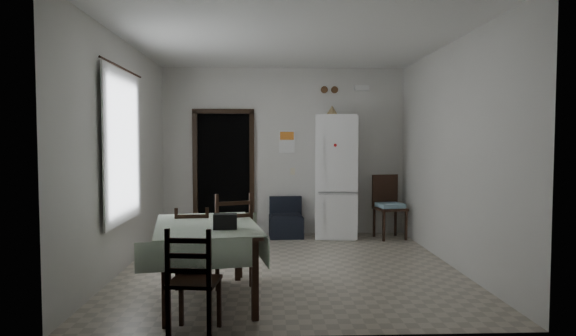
% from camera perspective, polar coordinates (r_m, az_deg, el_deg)
% --- Properties ---
extents(ground, '(4.50, 4.50, 0.00)m').
position_cam_1_polar(ground, '(6.35, 0.18, -11.57)').
color(ground, '#A39985').
rests_on(ground, ground).
extents(ceiling, '(4.20, 4.50, 0.02)m').
position_cam_1_polar(ceiling, '(6.28, 0.19, 14.95)').
color(ceiling, white).
rests_on(ceiling, ground).
extents(wall_back, '(4.20, 0.02, 2.90)m').
position_cam_1_polar(wall_back, '(8.40, -0.47, 2.00)').
color(wall_back, silver).
rests_on(wall_back, ground).
extents(wall_front, '(4.20, 0.02, 2.90)m').
position_cam_1_polar(wall_front, '(3.90, 1.59, 0.79)').
color(wall_front, silver).
rests_on(wall_front, ground).
extents(wall_left, '(0.02, 4.50, 2.90)m').
position_cam_1_polar(wall_left, '(6.41, -18.92, 1.51)').
color(wall_left, silver).
rests_on(wall_left, ground).
extents(wall_right, '(0.02, 4.50, 2.90)m').
position_cam_1_polar(wall_right, '(6.58, 18.78, 1.55)').
color(wall_right, silver).
rests_on(wall_right, ground).
extents(doorway, '(1.06, 0.52, 2.22)m').
position_cam_1_polar(doorway, '(8.65, -7.48, -0.58)').
color(doorway, black).
rests_on(doorway, ground).
extents(window_recess, '(0.10, 1.20, 1.60)m').
position_cam_1_polar(window_recess, '(6.24, -19.90, 2.37)').
color(window_recess, silver).
rests_on(window_recess, ground).
extents(curtain, '(0.02, 1.45, 1.85)m').
position_cam_1_polar(curtain, '(6.20, -18.93, 2.39)').
color(curtain, white).
rests_on(curtain, ground).
extents(curtain_rod, '(0.02, 1.60, 0.02)m').
position_cam_1_polar(curtain_rod, '(6.26, -18.99, 11.11)').
color(curtain_rod, black).
rests_on(curtain_rod, ground).
extents(calendar, '(0.28, 0.02, 0.40)m').
position_cam_1_polar(calendar, '(8.39, -0.13, 3.16)').
color(calendar, white).
rests_on(calendar, ground).
extents(calendar_image, '(0.24, 0.01, 0.14)m').
position_cam_1_polar(calendar_image, '(8.38, -0.12, 3.84)').
color(calendar_image, orange).
rests_on(calendar_image, ground).
extents(light_switch, '(0.08, 0.02, 0.12)m').
position_cam_1_polar(light_switch, '(8.41, 0.56, -0.39)').
color(light_switch, beige).
rests_on(light_switch, ground).
extents(vent_left, '(0.12, 0.03, 0.12)m').
position_cam_1_polar(vent_left, '(8.48, 4.32, 9.24)').
color(vent_left, brown).
rests_on(vent_left, ground).
extents(vent_right, '(0.12, 0.03, 0.12)m').
position_cam_1_polar(vent_right, '(8.50, 5.54, 9.22)').
color(vent_right, brown).
rests_on(vent_right, ground).
extents(emergency_light, '(0.25, 0.07, 0.09)m').
position_cam_1_polar(emergency_light, '(8.56, 8.73, 9.36)').
color(emergency_light, white).
rests_on(emergency_light, ground).
extents(fridge, '(0.74, 0.74, 2.06)m').
position_cam_1_polar(fridge, '(8.17, 5.65, -0.99)').
color(fridge, white).
rests_on(fridge, ground).
extents(tan_cone, '(0.22, 0.22, 0.16)m').
position_cam_1_polar(tan_cone, '(8.18, 5.24, 6.82)').
color(tan_cone, tan).
rests_on(tan_cone, fridge).
extents(navy_seat, '(0.58, 0.57, 0.67)m').
position_cam_1_polar(navy_seat, '(8.18, -0.24, -5.87)').
color(navy_seat, black).
rests_on(navy_seat, ground).
extents(corner_chair, '(0.54, 0.54, 1.06)m').
position_cam_1_polar(corner_chair, '(8.21, 12.00, -4.55)').
color(corner_chair, black).
rests_on(corner_chair, ground).
extents(dining_table, '(1.25, 1.66, 0.78)m').
position_cam_1_polar(dining_table, '(5.02, -9.62, -10.96)').
color(dining_table, '#A5B79C').
rests_on(dining_table, ground).
extents(black_bag, '(0.23, 0.14, 0.14)m').
position_cam_1_polar(black_bag, '(4.62, -7.46, -6.30)').
color(black_bag, black).
rests_on(black_bag, dining_table).
extents(dining_chair_far_left, '(0.42, 0.42, 0.90)m').
position_cam_1_polar(dining_chair_far_left, '(5.56, -11.18, -9.02)').
color(dining_chair_far_left, black).
rests_on(dining_chair_far_left, ground).
extents(dining_chair_far_right, '(0.58, 0.58, 1.05)m').
position_cam_1_polar(dining_chair_far_right, '(5.52, -6.98, -8.24)').
color(dining_chair_far_right, black).
rests_on(dining_chair_far_right, ground).
extents(dining_chair_near_head, '(0.44, 0.44, 0.92)m').
position_cam_1_polar(dining_chair_near_head, '(4.18, -11.04, -12.89)').
color(dining_chair_near_head, black).
rests_on(dining_chair_near_head, ground).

